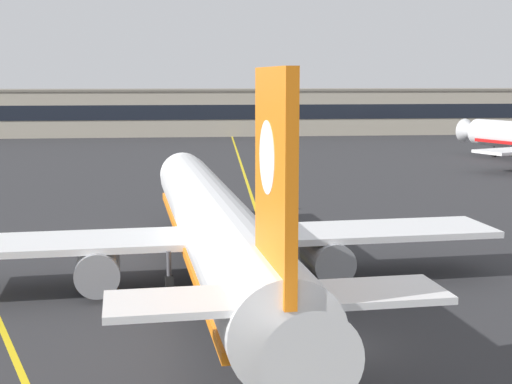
# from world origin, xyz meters

# --- Properties ---
(ground_plane) EXTENTS (400.00, 400.00, 0.00)m
(ground_plane) POSITION_xyz_m (0.00, 0.00, 0.00)
(ground_plane) COLOR #2D2D30
(taxiway_centreline) EXTENTS (9.26, 179.79, 0.01)m
(taxiway_centreline) POSITION_xyz_m (0.00, 30.00, 0.00)
(taxiway_centreline) COLOR yellow
(taxiway_centreline) RESTS_ON ground
(taxiway_lead_in_stripe) EXTENTS (20.59, 56.56, 0.01)m
(taxiway_lead_in_stripe) POSITION_xyz_m (-14.00, 2.00, 0.00)
(taxiway_lead_in_stripe) COLOR yellow
(taxiway_lead_in_stripe) RESTS_ON ground
(airliner_foreground) EXTENTS (32.27, 41.53, 11.65)m
(airliner_foreground) POSITION_xyz_m (-4.63, 9.36, 3.37)
(airliner_foreground) COLOR white
(airliner_foreground) RESTS_ON ground
(safety_cone_by_nose_gear) EXTENTS (0.44, 0.44, 0.55)m
(safety_cone_by_nose_gear) POSITION_xyz_m (-4.11, 25.06, 0.26)
(safety_cone_by_nose_gear) COLOR orange
(safety_cone_by_nose_gear) RESTS_ON ground
(terminal_building) EXTENTS (153.19, 12.40, 9.02)m
(terminal_building) POSITION_xyz_m (0.81, 117.04, 4.52)
(terminal_building) COLOR #B2A893
(terminal_building) RESTS_ON ground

